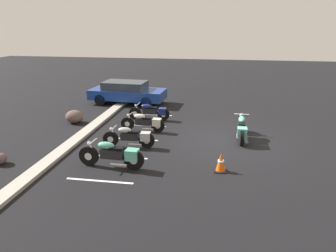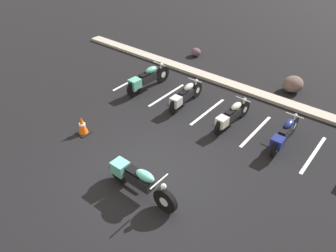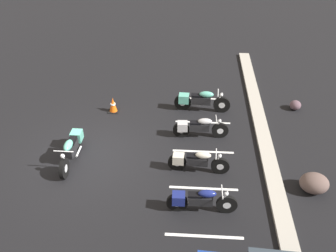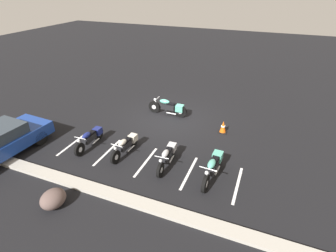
{
  "view_description": "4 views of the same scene",
  "coord_description": "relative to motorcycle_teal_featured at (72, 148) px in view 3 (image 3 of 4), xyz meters",
  "views": [
    {
      "loc": [
        -12.65,
        0.31,
        4.56
      ],
      "look_at": [
        -0.37,
        2.35,
        0.59
      ],
      "focal_mm": 35.0,
      "sensor_mm": 36.0,
      "label": 1
    },
    {
      "loc": [
        4.46,
        -4.68,
        6.34
      ],
      "look_at": [
        -0.37,
        1.36,
        0.8
      ],
      "focal_mm": 35.0,
      "sensor_mm": 36.0,
      "label": 2
    },
    {
      "loc": [
        10.35,
        3.31,
        8.19
      ],
      "look_at": [
        -0.81,
        2.56,
        0.81
      ],
      "focal_mm": 42.0,
      "sensor_mm": 36.0,
      "label": 3
    },
    {
      "loc": [
        -4.61,
        11.51,
        6.57
      ],
      "look_at": [
        -0.95,
        2.43,
        1.08
      ],
      "focal_mm": 28.0,
      "sensor_mm": 36.0,
      "label": 4
    }
  ],
  "objects": [
    {
      "name": "ground",
      "position": [
        -0.19,
        0.56,
        -0.47
      ],
      "size": [
        60.0,
        60.0,
        0.0
      ],
      "primitive_type": "plane",
      "color": "black"
    },
    {
      "name": "motorcycle_teal_featured",
      "position": [
        0.0,
        0.0,
        0.0
      ],
      "size": [
        2.24,
        0.63,
        0.88
      ],
      "rotation": [
        0.0,
        0.0,
        -0.01
      ],
      "color": "black",
      "rests_on": "ground"
    },
    {
      "name": "parked_bike_0",
      "position": [
        -3.45,
        4.2,
        -0.0
      ],
      "size": [
        0.63,
        2.23,
        0.88
      ],
      "rotation": [
        0.0,
        0.0,
        1.52
      ],
      "color": "black",
      "rests_on": "ground"
    },
    {
      "name": "parked_bike_1",
      "position": [
        -1.58,
        4.15,
        -0.05
      ],
      "size": [
        0.56,
        2.0,
        0.79
      ],
      "rotation": [
        0.0,
        0.0,
        1.61
      ],
      "color": "black",
      "rests_on": "ground"
    },
    {
      "name": "parked_bike_2",
      "position": [
        0.35,
        4.08,
        -0.06
      ],
      "size": [
        0.55,
        1.97,
        0.77
      ],
      "rotation": [
        0.0,
        0.0,
        1.51
      ],
      "color": "black",
      "rests_on": "ground"
    },
    {
      "name": "parked_bike_3",
      "position": [
        2.11,
        4.18,
        -0.05
      ],
      "size": [
        0.56,
        2.0,
        0.79
      ],
      "rotation": [
        0.0,
        0.0,
        1.59
      ],
      "color": "black",
      "rests_on": "ground"
    },
    {
      "name": "concrete_curb",
      "position": [
        -0.19,
        6.53,
        -0.41
      ],
      "size": [
        18.0,
        0.5,
        0.12
      ],
      "primitive_type": "cube",
      "color": "#A8A399",
      "rests_on": "ground"
    },
    {
      "name": "landscape_rock_0",
      "position": [
        1.04,
        7.64,
        -0.16
      ],
      "size": [
        0.83,
        0.94,
        0.61
      ],
      "primitive_type": "ellipsoid",
      "rotation": [
        0.0,
        0.0,
        1.47
      ],
      "color": "brown",
      "rests_on": "ground"
    },
    {
      "name": "landscape_rock_1",
      "position": [
        -3.81,
        8.07,
        -0.28
      ],
      "size": [
        0.49,
        0.47,
        0.38
      ],
      "primitive_type": "ellipsoid",
      "rotation": [
        0.0,
        0.0,
        1.5
      ],
      "color": "#57414B",
      "rests_on": "ground"
    },
    {
      "name": "traffic_cone",
      "position": [
        -3.14,
        0.78,
        -0.18
      ],
      "size": [
        0.4,
        0.4,
        0.62
      ],
      "color": "black",
      "rests_on": "ground"
    },
    {
      "name": "stall_line_0",
      "position": [
        -4.43,
        4.35,
        -0.47
      ],
      "size": [
        0.1,
        2.1,
        0.0
      ],
      "primitive_type": "cube",
      "color": "white",
      "rests_on": "ground"
    },
    {
      "name": "stall_line_1",
      "position": [
        -2.57,
        4.35,
        -0.47
      ],
      "size": [
        0.1,
        2.1,
        0.0
      ],
      "primitive_type": "cube",
      "color": "white",
      "rests_on": "ground"
    },
    {
      "name": "stall_line_2",
      "position": [
        -0.7,
        4.35,
        -0.47
      ],
      "size": [
        0.1,
        2.1,
        0.0
      ],
      "primitive_type": "cube",
      "color": "white",
      "rests_on": "ground"
    },
    {
      "name": "stall_line_3",
      "position": [
        1.16,
        4.35,
        -0.47
      ],
      "size": [
        0.1,
        2.1,
        0.0
      ],
      "primitive_type": "cube",
      "color": "white",
      "rests_on": "ground"
    },
    {
      "name": "stall_line_4",
      "position": [
        3.03,
        4.35,
        -0.47
      ],
      "size": [
        0.1,
        2.1,
        0.0
      ],
      "primitive_type": "cube",
      "color": "white",
      "rests_on": "ground"
    }
  ]
}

